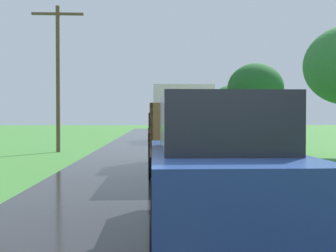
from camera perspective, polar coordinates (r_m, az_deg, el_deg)
banana_truck_near at (r=13.02m, az=2.48°, el=0.02°), size 2.38×5.82×2.80m
banana_truck_far at (r=28.27m, az=-0.47°, el=0.62°), size 2.38×5.81×2.80m
utility_pole_roadside at (r=20.58m, az=-15.93°, el=7.67°), size 2.60×0.20×7.42m
roadside_tree_near_left at (r=36.44m, az=9.09°, el=3.72°), size 3.11×3.11×4.80m
roadside_tree_far_left at (r=30.03m, az=12.75°, el=5.39°), size 4.21×4.21×5.88m
following_car at (r=5.15m, az=7.15°, el=-5.91°), size 1.74×4.10×1.92m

